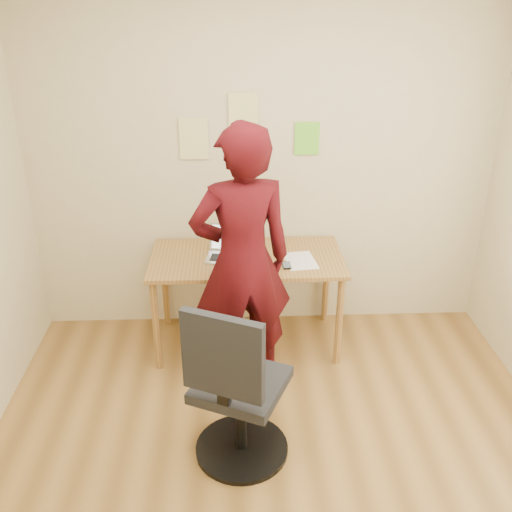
{
  "coord_description": "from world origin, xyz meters",
  "views": [
    {
      "loc": [
        -0.22,
        -2.36,
        2.53
      ],
      "look_at": [
        -0.08,
        0.95,
        0.95
      ],
      "focal_mm": 40.0,
      "sensor_mm": 36.0,
      "label": 1
    }
  ],
  "objects_px": {
    "laptop": "(228,250)",
    "person": "(242,262)",
    "desk": "(247,267)",
    "office_chair": "(236,397)",
    "phone": "(286,265)"
  },
  "relations": [
    {
      "from": "laptop",
      "to": "person",
      "type": "height_order",
      "value": "person"
    },
    {
      "from": "desk",
      "to": "person",
      "type": "height_order",
      "value": "person"
    },
    {
      "from": "desk",
      "to": "laptop",
      "type": "distance_m",
      "value": 0.19
    },
    {
      "from": "phone",
      "to": "person",
      "type": "bearing_deg",
      "value": -141.11
    },
    {
      "from": "phone",
      "to": "desk",
      "type": "bearing_deg",
      "value": 147.12
    },
    {
      "from": "office_chair",
      "to": "person",
      "type": "bearing_deg",
      "value": 110.64
    },
    {
      "from": "laptop",
      "to": "person",
      "type": "xyz_separation_m",
      "value": [
        0.09,
        -0.46,
        0.13
      ]
    },
    {
      "from": "desk",
      "to": "office_chair",
      "type": "distance_m",
      "value": 1.23
    },
    {
      "from": "laptop",
      "to": "person",
      "type": "relative_size",
      "value": 0.19
    },
    {
      "from": "desk",
      "to": "person",
      "type": "xyz_separation_m",
      "value": [
        -0.04,
        -0.44,
        0.26
      ]
    },
    {
      "from": "phone",
      "to": "person",
      "type": "relative_size",
      "value": 0.06
    },
    {
      "from": "office_chair",
      "to": "person",
      "type": "height_order",
      "value": "person"
    },
    {
      "from": "laptop",
      "to": "phone",
      "type": "xyz_separation_m",
      "value": [
        0.41,
        -0.18,
        -0.04
      ]
    },
    {
      "from": "office_chair",
      "to": "laptop",
      "type": "bearing_deg",
      "value": 116.32
    },
    {
      "from": "laptop",
      "to": "phone",
      "type": "bearing_deg",
      "value": -15.51
    }
  ]
}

